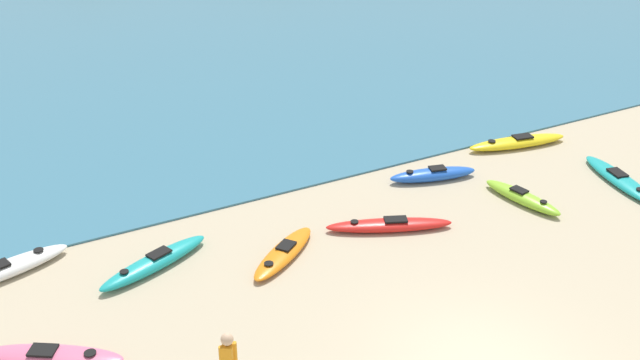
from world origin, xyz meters
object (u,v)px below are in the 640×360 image
at_px(kayak_on_sand_3, 284,253).
at_px(kayak_on_sand_8, 620,179).
at_px(kayak_on_sand_4, 4,270).
at_px(kayak_on_sand_6, 51,356).
at_px(kayak_on_sand_1, 517,142).
at_px(kayak_on_sand_0, 155,262).
at_px(kayak_on_sand_5, 433,174).
at_px(kayak_on_sand_2, 389,225).
at_px(kayak_on_sand_7, 522,197).

bearing_deg(kayak_on_sand_3, kayak_on_sand_8, -6.09).
height_order(kayak_on_sand_4, kayak_on_sand_6, kayak_on_sand_4).
xyz_separation_m(kayak_on_sand_4, kayak_on_sand_8, (17.05, -3.61, -0.04)).
bearing_deg(kayak_on_sand_1, kayak_on_sand_0, -174.04).
xyz_separation_m(kayak_on_sand_3, kayak_on_sand_5, (5.90, 1.75, 0.06)).
height_order(kayak_on_sand_0, kayak_on_sand_6, kayak_on_sand_0).
height_order(kayak_on_sand_2, kayak_on_sand_8, kayak_on_sand_2).
bearing_deg(kayak_on_sand_6, kayak_on_sand_0, 38.97).
relative_size(kayak_on_sand_2, kayak_on_sand_7, 1.26).
bearing_deg(kayak_on_sand_3, kayak_on_sand_2, -2.34).
bearing_deg(kayak_on_sand_7, kayak_on_sand_4, 167.15).
xyz_separation_m(kayak_on_sand_3, kayak_on_sand_7, (7.30, -0.64, 0.04)).
distance_m(kayak_on_sand_4, kayak_on_sand_7, 13.98).
height_order(kayak_on_sand_1, kayak_on_sand_4, kayak_on_sand_4).
distance_m(kayak_on_sand_0, kayak_on_sand_3, 3.20).
distance_m(kayak_on_sand_1, kayak_on_sand_3, 10.13).
bearing_deg(kayak_on_sand_3, kayak_on_sand_6, -167.73).
bearing_deg(kayak_on_sand_3, kayak_on_sand_7, -5.04).
distance_m(kayak_on_sand_5, kayak_on_sand_6, 12.22).
xyz_separation_m(kayak_on_sand_0, kayak_on_sand_6, (-2.92, -2.36, -0.04)).
bearing_deg(kayak_on_sand_1, kayak_on_sand_3, -166.23).
height_order(kayak_on_sand_0, kayak_on_sand_5, kayak_on_sand_5).
xyz_separation_m(kayak_on_sand_5, kayak_on_sand_6, (-11.84, -3.04, -0.05)).
bearing_deg(kayak_on_sand_1, kayak_on_sand_2, -159.39).
relative_size(kayak_on_sand_4, kayak_on_sand_6, 1.12).
bearing_deg(kayak_on_sand_0, kayak_on_sand_6, -141.03).
relative_size(kayak_on_sand_2, kayak_on_sand_4, 1.02).
xyz_separation_m(kayak_on_sand_4, kayak_on_sand_7, (13.63, -3.11, -0.01)).
distance_m(kayak_on_sand_2, kayak_on_sand_8, 7.70).
relative_size(kayak_on_sand_4, kayak_on_sand_8, 0.95).
bearing_deg(kayak_on_sand_7, kayak_on_sand_6, -177.21).
height_order(kayak_on_sand_5, kayak_on_sand_7, kayak_on_sand_5).
distance_m(kayak_on_sand_2, kayak_on_sand_5, 3.38).
xyz_separation_m(kayak_on_sand_2, kayak_on_sand_6, (-9.03, -1.16, -0.01)).
bearing_deg(kayak_on_sand_1, kayak_on_sand_6, -166.80).
bearing_deg(kayak_on_sand_6, kayak_on_sand_8, 0.50).
distance_m(kayak_on_sand_2, kayak_on_sand_6, 9.11).
relative_size(kayak_on_sand_6, kayak_on_sand_7, 1.10).
height_order(kayak_on_sand_4, kayak_on_sand_5, kayak_on_sand_5).
bearing_deg(kayak_on_sand_6, kayak_on_sand_4, 95.93).
relative_size(kayak_on_sand_4, kayak_on_sand_7, 1.23).
height_order(kayak_on_sand_1, kayak_on_sand_7, kayak_on_sand_1).
bearing_deg(kayak_on_sand_5, kayak_on_sand_1, 9.52).
xyz_separation_m(kayak_on_sand_7, kayak_on_sand_8, (3.42, -0.50, -0.03)).
distance_m(kayak_on_sand_1, kayak_on_sand_4, 16.17).
xyz_separation_m(kayak_on_sand_1, kayak_on_sand_2, (-6.75, -2.54, -0.02)).
bearing_deg(kayak_on_sand_8, kayak_on_sand_0, 170.85).
xyz_separation_m(kayak_on_sand_5, kayak_on_sand_7, (1.40, -2.39, -0.02)).
bearing_deg(kayak_on_sand_1, kayak_on_sand_7, -129.73).
bearing_deg(kayak_on_sand_5, kayak_on_sand_7, -59.64).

